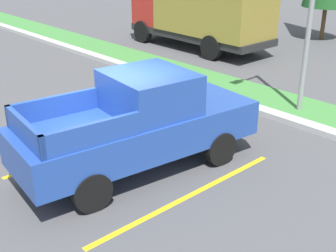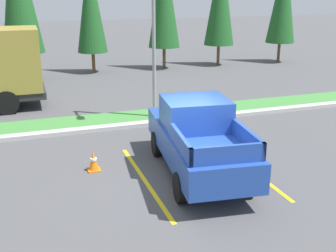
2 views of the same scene
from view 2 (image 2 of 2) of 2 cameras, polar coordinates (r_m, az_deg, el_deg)
The scene contains 9 objects.
ground_plane at distance 11.63m, azimuth 1.74°, elevation -7.40°, with size 120.00×120.00×0.00m, color #4C4C4F.
parking_line_near at distance 11.68m, azimuth -3.14°, elevation -7.29°, with size 0.12×4.80×0.01m, color yellow.
parking_line_far at distance 12.79m, azimuth 10.38°, elevation -5.23°, with size 0.12×4.80×0.01m, color yellow.
curb_strip at distance 16.05m, azimuth -4.59°, elevation 0.16°, with size 56.00×0.40×0.15m, color #B2B2AD.
grass_median at distance 17.08m, azimuth -5.52°, elevation 1.09°, with size 56.00×1.80×0.06m, color #42843D.
pickup_truck_main at distance 11.81m, azimuth 3.98°, elevation -1.57°, with size 2.51×5.41×2.10m.
street_light at distance 16.32m, azimuth -1.77°, elevation 13.89°, with size 0.24×1.49×6.52m.
cypress_tree_center at distance 26.43m, azimuth -10.40°, elevation 15.89°, with size 1.81×1.81×6.97m.
traffic_cone at distance 12.34m, azimuth -9.99°, elevation -4.66°, with size 0.36×0.36×0.60m.
Camera 2 is at (-3.76, -9.80, 5.02)m, focal length 45.33 mm.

